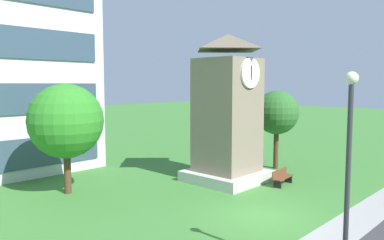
# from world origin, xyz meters

# --- Properties ---
(ground_plane) EXTENTS (160.00, 160.00, 0.00)m
(ground_plane) POSITION_xyz_m (0.00, 0.00, 0.00)
(ground_plane) COLOR #3D7A33
(kerb_strip) EXTENTS (120.00, 1.60, 0.01)m
(kerb_strip) POSITION_xyz_m (0.00, -3.13, 0.00)
(kerb_strip) COLOR #9E9E99
(kerb_strip) RESTS_ON ground
(clock_tower) EXTENTS (4.08, 4.08, 8.47)m
(clock_tower) POSITION_xyz_m (3.81, 4.87, 3.72)
(clock_tower) COLOR gray
(clock_tower) RESTS_ON ground
(park_bench) EXTENTS (1.84, 0.66, 0.88)m
(park_bench) POSITION_xyz_m (5.17, 2.01, 0.46)
(park_bench) COLOR brown
(park_bench) RESTS_ON ground
(street_lamp) EXTENTS (0.36, 0.36, 5.98)m
(street_lamp) POSITION_xyz_m (-3.11, -4.77, 3.70)
(street_lamp) COLOR #333338
(street_lamp) RESTS_ON ground
(tree_near_tower) EXTENTS (3.82, 3.82, 5.68)m
(tree_near_tower) POSITION_xyz_m (-3.89, 9.27, 3.76)
(tree_near_tower) COLOR #513823
(tree_near_tower) RESTS_ON ground
(tree_streetside) EXTENTS (2.91, 2.91, 5.23)m
(tree_streetside) POSITION_xyz_m (8.64, 4.51, 3.75)
(tree_streetside) COLOR #513823
(tree_streetside) RESTS_ON ground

